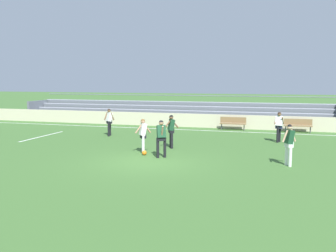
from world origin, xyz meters
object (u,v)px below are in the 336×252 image
bleacher_stand (172,111)px  player_white_on_ball (143,133)px  player_white_overlapping (279,124)px  player_dark_dropping_back (289,141)px  soccer_ball (144,153)px  bench_far_left (233,122)px  player_dark_deep_cover (171,128)px  player_dark_wide_left (161,135)px  bench_near_bin (298,124)px  player_white_pressing_high (109,120)px

bleacher_stand → player_white_on_ball: 13.10m
player_white_overlapping → player_dark_dropping_back: size_ratio=1.00×
bleacher_stand → soccer_ball: bearing=-79.6°
bench_far_left → player_dark_deep_cover: 8.18m
player_white_on_ball → bench_far_left: bearing=71.4°
bleacher_stand → player_dark_dropping_back: size_ratio=15.06×
player_dark_dropping_back → player_dark_deep_cover: bearing=156.6°
player_dark_wide_left → player_white_on_ball: bearing=146.8°
bench_near_bin → bench_far_left: bearing=180.0°
player_dark_dropping_back → player_dark_deep_cover: player_dark_deep_cover is taller
player_dark_wide_left → soccer_ball: 1.34m
player_white_overlapping → player_white_pressing_high: bearing=-177.1°
bleacher_stand → player_dark_deep_cover: (3.17, -11.25, 0.13)m
bench_near_bin → player_white_pressing_high: size_ratio=1.05×
player_dark_deep_cover → bleacher_stand: bearing=105.7°
player_dark_deep_cover → bench_near_bin: bearing=50.0°
bench_far_left → player_white_overlapping: player_white_overlapping is taller
player_white_on_ball → player_white_overlapping: bearing=38.9°
player_white_on_ball → player_dark_deep_cover: player_dark_deep_cover is taller
player_white_overlapping → player_white_on_ball: bearing=-141.1°
player_white_on_ball → soccer_ball: bearing=-63.5°
bleacher_stand → bench_near_bin: bleacher_stand is taller
player_dark_dropping_back → bench_far_left: bearing=108.3°
soccer_ball → player_white_pressing_high: bearing=129.9°
player_white_on_ball → player_dark_deep_cover: bearing=60.5°
bench_far_left → player_white_pressing_high: player_white_pressing_high is taller
player_white_on_ball → player_white_overlapping: size_ratio=0.97×
bleacher_stand → soccer_ball: size_ratio=117.12×
player_dark_wide_left → bench_far_left: bearing=78.7°
bench_near_bin → player_dark_dropping_back: 10.34m
player_dark_dropping_back → player_white_pressing_high: size_ratio=1.00×
player_dark_dropping_back → player_dark_deep_cover: (-5.66, 2.45, 0.00)m
bench_far_left → player_dark_deep_cover: (-2.27, -7.84, 0.48)m
player_dark_dropping_back → bench_near_bin: bearing=84.9°
bench_far_left → bench_near_bin: bearing=0.0°
bench_near_bin → bench_far_left: same height
player_dark_dropping_back → soccer_ball: player_dark_dropping_back is taller
bench_near_bin → player_white_pressing_high: player_white_pressing_high is taller
bleacher_stand → player_white_pressing_high: bearing=-101.4°
bench_near_bin → soccer_ball: (-7.30, -9.93, -0.44)m
player_dark_deep_cover → player_white_pressing_high: bearing=149.4°
player_dark_wide_left → soccer_ball: (-0.93, 0.31, -0.91)m
bench_near_bin → player_white_pressing_high: 12.49m
player_dark_dropping_back → player_dark_deep_cover: size_ratio=1.00×
player_dark_dropping_back → soccer_ball: (-6.38, 0.36, -0.91)m
bleacher_stand → player_dark_deep_cover: bleacher_stand is taller
bench_near_bin → player_white_on_ball: player_white_on_ball is taller
player_white_on_ball → player_dark_deep_cover: 1.90m
player_white_overlapping → player_dark_dropping_back: 5.85m
player_dark_deep_cover → player_dark_wide_left: bearing=-84.8°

